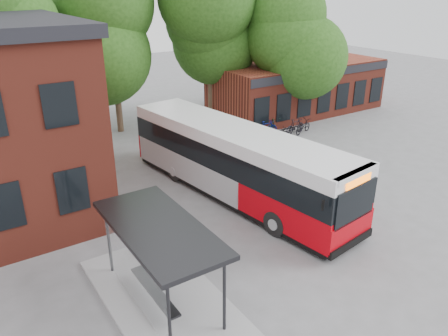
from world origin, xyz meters
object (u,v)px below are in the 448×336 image
bicycle_4 (278,134)px  bicycle_0 (237,133)px  bicycle_3 (266,128)px  bus_shelter (161,264)px  bicycle_6 (303,126)px  bicycle_5 (275,124)px  city_bus (235,163)px  bicycle_1 (259,137)px  bicycle_7 (295,126)px

bicycle_4 → bicycle_0: bearing=69.8°
bicycle_3 → bus_shelter: bearing=133.6°
bicycle_4 → bicycle_6: bearing=-69.5°
bicycle_0 → bicycle_5: bicycle_5 is taller
bicycle_3 → bicycle_5: 1.34m
city_bus → bicycle_6: 10.97m
bicycle_1 → bicycle_4: 1.65m
bus_shelter → bicycle_7: bearing=34.5°
bicycle_1 → bicycle_5: bearing=-53.9°
city_bus → bicycle_0: bearing=47.1°
city_bus → bicycle_3: size_ratio=7.56×
bus_shelter → bicycle_0: (11.39, 11.97, -0.99)m
bicycle_5 → bicycle_6: 2.00m
city_bus → bicycle_0: size_ratio=7.80×
bicycle_4 → bicycle_5: bicycle_5 is taller
bicycle_3 → bicycle_1: bearing=130.3°
bus_shelter → bicycle_4: bus_shelter is taller
bus_shelter → bicycle_4: size_ratio=4.06×
bicycle_1 → bicycle_7: bicycle_1 is taller
bus_shelter → bicycle_1: 15.76m
bus_shelter → bicycle_7: (15.49, 10.67, -0.91)m
bicycle_0 → bicycle_3: bearing=-112.4°
bicycle_3 → bicycle_4: 1.14m
bicycle_7 → bicycle_4: bearing=94.4°
bus_shelter → bicycle_0: bearing=46.4°
city_bus → bicycle_6: city_bus is taller
bicycle_5 → bicycle_7: bearing=-168.5°
bicycle_4 → bicycle_7: (1.89, 0.37, 0.09)m
bicycle_3 → bicycle_7: bearing=-107.9°
city_bus → bicycle_1: city_bus is taller
bicycle_6 → bicycle_4: bearing=74.9°
bicycle_4 → bus_shelter: bearing=144.2°
city_bus → bicycle_7: size_ratio=7.55×
bus_shelter → city_bus: (6.49, 5.12, 0.28)m
city_bus → bicycle_1: size_ratio=7.50×
bicycle_0 → bicycle_3: 2.21m
city_bus → bus_shelter: bearing=-149.1°
bicycle_0 → bicycle_4: size_ratio=1.01×
city_bus → bicycle_6: bearing=21.8°
bicycle_6 → bicycle_5: bearing=20.7°
bus_shelter → bicycle_5: bus_shelter is taller
city_bus → bicycle_1: (5.45, 5.12, -1.18)m
bicycle_1 → bicycle_7: bearing=-79.0°
city_bus → bicycle_4: size_ratio=7.90×
bicycle_0 → bicycle_5: bearing=-97.9°
bicycle_1 → bicycle_4: bearing=-84.1°
bicycle_0 → city_bus: bearing=136.2°
bicycle_3 → bicycle_4: bicycle_3 is taller
city_bus → bicycle_6: (9.52, 5.31, -1.24)m
bicycle_0 → bicycle_1: size_ratio=0.96×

